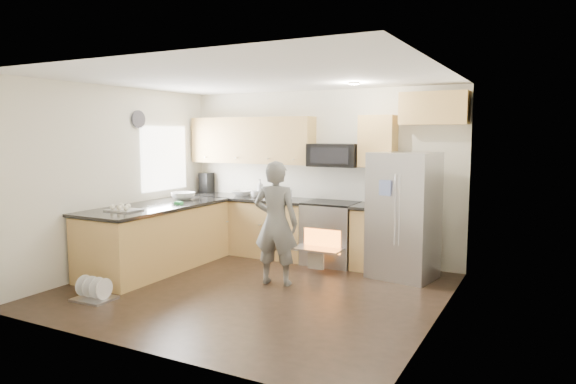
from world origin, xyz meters
The scene contains 8 objects.
ground centered at (0.00, 0.00, 0.00)m, with size 4.50×4.50×0.00m, color black.
room_shell centered at (-0.04, 0.02, 1.67)m, with size 4.54×4.04×2.62m.
back_cabinet_run centered at (-0.59, 1.75, 0.96)m, with size 4.45×0.64×2.50m.
peninsula centered at (-1.75, 0.25, 0.46)m, with size 0.96×2.36×1.04m.
stove_range centered at (0.35, 1.69, 0.68)m, with size 0.76×0.97×1.79m.
refrigerator centered at (1.50, 1.45, 0.85)m, with size 0.93×0.78×1.69m.
person centered at (0.13, 0.39, 0.80)m, with size 0.58×0.38×1.60m, color slate.
dish_rack centered at (-1.44, -1.17, 0.07)m, with size 0.46×0.37×0.28m.
Camera 1 is at (3.28, -5.28, 1.94)m, focal length 32.00 mm.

